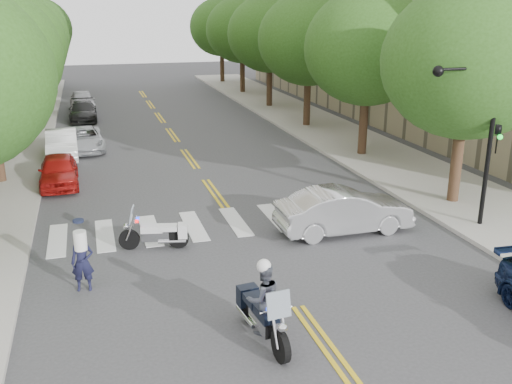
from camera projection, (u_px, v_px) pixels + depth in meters
name	position (u px, v px, depth m)	size (l,w,h in m)	color
ground	(298.00, 307.00, 14.92)	(140.00, 140.00, 0.00)	#38383A
sidewalk_left	(6.00, 144.00, 32.40)	(5.00, 60.00, 0.15)	#9E9991
sidewalk_right	(316.00, 125.00, 37.52)	(5.00, 60.00, 0.15)	#9E9991
tree_l_2	(6.00, 44.00, 30.90)	(6.40, 6.40, 8.45)	#382316
tree_l_3	(20.00, 37.00, 38.20)	(6.40, 6.40, 8.45)	#382316
tree_l_4	(30.00, 32.00, 45.49)	(6.40, 6.40, 8.45)	#382316
tree_l_5	(36.00, 29.00, 52.79)	(6.40, 6.40, 8.45)	#382316
tree_r_0	(468.00, 62.00, 21.05)	(6.40, 6.40, 8.45)	#382316
tree_r_1	(368.00, 48.00, 28.34)	(6.40, 6.40, 8.45)	#382316
tree_r_2	(309.00, 39.00, 35.64)	(6.40, 6.40, 8.45)	#382316
tree_r_3	(270.00, 34.00, 42.94)	(6.40, 6.40, 8.45)	#382316
tree_r_4	(242.00, 30.00, 50.24)	(6.40, 6.40, 8.45)	#382316
tree_r_5	(221.00, 27.00, 57.53)	(6.40, 6.40, 8.45)	#382316
traffic_signal_pole	(480.00, 125.00, 19.04)	(2.82, 0.42, 6.00)	black
motorcycle_police	(263.00, 304.00, 13.23)	(0.92, 2.54, 2.07)	black
motorcycle_parked	(160.00, 234.00, 18.41)	(2.23, 0.82, 1.45)	black
officer_standing	(82.00, 262.00, 15.57)	(0.61, 0.40, 1.68)	black
convertible	(344.00, 211.00, 19.69)	(1.64, 4.71, 1.55)	#B5B6B8
parked_car_a	(59.00, 171.00, 24.87)	(1.61, 4.00, 1.36)	#A81511
parked_car_b	(62.00, 145.00, 29.42)	(1.52, 4.37, 1.44)	white
parked_car_c	(84.00, 139.00, 31.12)	(2.04, 4.43, 1.23)	#9B9DA2
parked_car_d	(83.00, 111.00, 39.31)	(1.82, 4.48, 1.30)	black
parked_car_e	(82.00, 101.00, 42.99)	(1.77, 4.39, 1.50)	#939398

